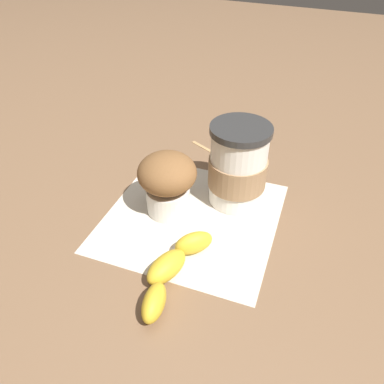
{
  "coord_description": "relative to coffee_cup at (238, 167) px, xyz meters",
  "views": [
    {
      "loc": [
        0.4,
        0.18,
        0.39
      ],
      "look_at": [
        0.0,
        0.0,
        0.05
      ],
      "focal_mm": 35.0,
      "sensor_mm": 36.0,
      "label": 1
    }
  ],
  "objects": [
    {
      "name": "ground_plane",
      "position": [
        0.07,
        -0.05,
        -0.06
      ],
      "size": [
        3.0,
        3.0,
        0.0
      ],
      "primitive_type": "plane",
      "color": "brown"
    },
    {
      "name": "paper_napkin",
      "position": [
        0.07,
        -0.05,
        -0.06
      ],
      "size": [
        0.27,
        0.27,
        0.0
      ],
      "primitive_type": "cube",
      "rotation": [
        0.0,
        0.0,
        0.06
      ],
      "color": "beige",
      "rests_on": "ground_plane"
    },
    {
      "name": "coffee_cup",
      "position": [
        0.0,
        0.0,
        0.0
      ],
      "size": [
        0.09,
        0.09,
        0.13
      ],
      "color": "silver",
      "rests_on": "paper_napkin"
    },
    {
      "name": "muffin",
      "position": [
        0.07,
        -0.09,
        -0.01
      ],
      "size": [
        0.09,
        0.09,
        0.1
      ],
      "color": "white",
      "rests_on": "paper_napkin"
    },
    {
      "name": "banana",
      "position": [
        0.19,
        -0.02,
        -0.05
      ],
      "size": [
        0.17,
        0.07,
        0.03
      ],
      "color": "gold",
      "rests_on": "paper_napkin"
    },
    {
      "name": "sugar_packet",
      "position": [
        -0.11,
        -0.06,
        -0.06
      ],
      "size": [
        0.05,
        0.04,
        0.01
      ],
      "primitive_type": "cube",
      "rotation": [
        0.0,
        0.0,
        3.31
      ],
      "color": "pink",
      "rests_on": "ground_plane"
    },
    {
      "name": "wooden_stirrer",
      "position": [
        -0.12,
        -0.09,
        -0.06
      ],
      "size": [
        0.05,
        0.1,
        0.0
      ],
      "primitive_type": "cube",
      "rotation": [
        0.0,
        0.0,
        4.31
      ],
      "color": "tan",
      "rests_on": "ground_plane"
    }
  ]
}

